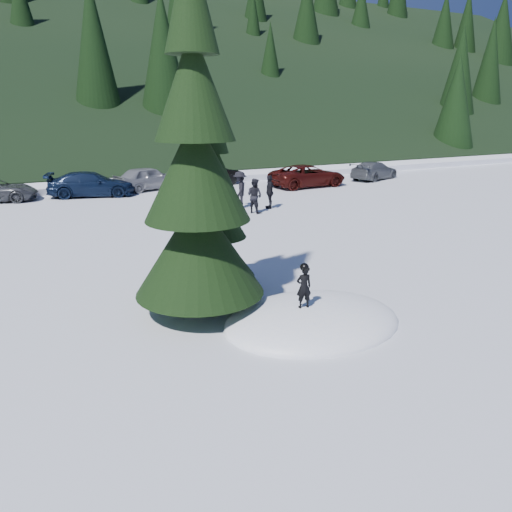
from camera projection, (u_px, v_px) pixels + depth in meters
name	position (u px, v px, depth m)	size (l,w,h in m)	color
ground	(312.00, 323.00, 12.12)	(200.00, 200.00, 0.00)	white
snow_mound	(312.00, 323.00, 12.12)	(4.48, 3.52, 0.96)	white
forest_hillside	(47.00, 35.00, 54.69)	(200.00, 60.00, 25.00)	black
spruce_tall	(197.00, 183.00, 11.75)	(3.20, 3.20, 8.60)	black
spruce_short	(215.00, 218.00, 13.73)	(2.20, 2.20, 5.37)	black
child_skier	(304.00, 287.00, 11.66)	(0.37, 0.24, 1.02)	black
adult_0	(255.00, 196.00, 24.34)	(0.82, 0.64, 1.70)	black
adult_1	(270.00, 192.00, 25.48)	(0.99, 0.41, 1.70)	black
adult_2	(240.00, 189.00, 25.66)	(1.21, 0.69, 1.87)	black
car_3	(91.00, 184.00, 28.90)	(1.99, 4.89, 1.42)	#0E1A34
car_4	(148.00, 178.00, 31.10)	(1.74, 4.33, 1.48)	gray
car_5	(210.00, 175.00, 32.82)	(1.54, 4.40, 1.45)	black
car_6	(308.00, 176.00, 32.42)	(2.36, 5.12, 1.42)	#3B0D0A
car_7	(374.00, 170.00, 35.64)	(1.78, 4.37, 1.27)	#52565B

